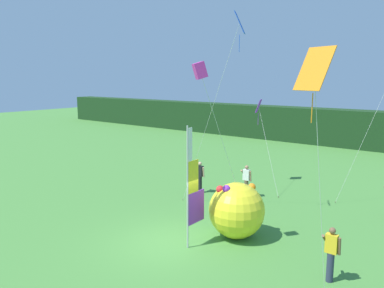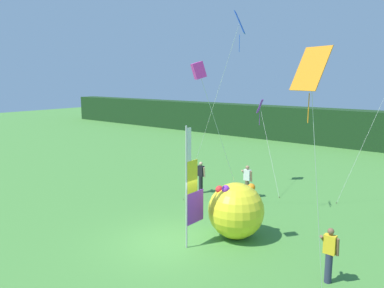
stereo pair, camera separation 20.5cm
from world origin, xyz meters
name	(u,v)px [view 1 (the left image)]	position (x,y,z in m)	size (l,w,h in m)	color
ground_plane	(167,243)	(0.00, 0.00, 0.00)	(120.00, 120.00, 0.00)	#478438
distant_treeline	(358,129)	(0.00, 25.44, 1.68)	(80.00, 2.40, 3.36)	#193819
banner_flag	(193,189)	(0.86, 0.48, 2.18)	(0.06, 1.03, 4.56)	#B7B7BC
person_near_banner	(200,176)	(-2.88, 5.90, 0.93)	(0.55, 0.48, 1.73)	black
person_mid_field	(246,180)	(-0.50, 6.77, 0.92)	(0.55, 0.48, 1.72)	brown
person_far_left	(331,253)	(5.79, 1.06, 0.94)	(0.55, 0.48, 1.76)	#2D334C
inflatable_balloon	(237,210)	(1.76, 2.12, 1.11)	(2.20, 2.20, 2.21)	yellow
kite_purple_diamond_0	(259,110)	(-1.32, 9.48, 4.37)	(2.54, 2.13, 4.99)	brown
kite_magenta_box_1	(200,72)	(1.36, 0.27, 6.40)	(0.81, 3.15, 6.76)	brown
kite_orange_diamond_2	(315,77)	(5.87, -1.32, 6.22)	(0.92, 1.54, 6.93)	brown
kite_blue_diamond_4	(236,34)	(0.49, 3.91, 8.03)	(3.80, 0.85, 8.90)	brown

